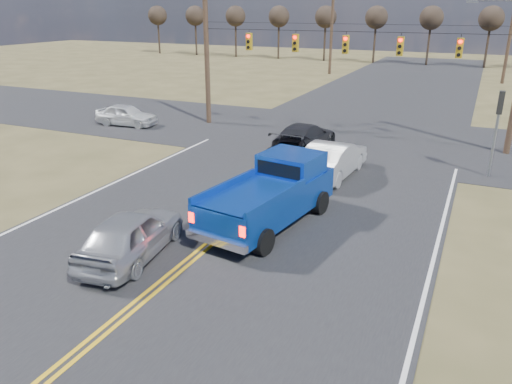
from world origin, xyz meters
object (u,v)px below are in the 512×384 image
at_px(pickup_truck, 271,194).
at_px(silver_suv, 131,234).
at_px(black_suv, 294,148).
at_px(cross_car_west, 126,115).
at_px(dgrey_car_queue, 304,137).
at_px(white_car_queue, 333,159).

bearing_deg(pickup_truck, silver_suv, -116.62).
bearing_deg(black_suv, pickup_truck, 96.19).
height_order(pickup_truck, cross_car_west, pickup_truck).
relative_size(pickup_truck, silver_suv, 1.42).
relative_size(pickup_truck, dgrey_car_queue, 1.23).
height_order(white_car_queue, cross_car_west, white_car_queue).
distance_m(white_car_queue, dgrey_car_queue, 4.30).
relative_size(silver_suv, dgrey_car_queue, 0.86).
bearing_deg(silver_suv, white_car_queue, -116.71).
distance_m(pickup_truck, white_car_queue, 6.09).
bearing_deg(cross_car_west, pickup_truck, -129.92).
bearing_deg(white_car_queue, silver_suv, 75.15).
xyz_separation_m(pickup_truck, black_suv, (-1.97, 7.63, -0.45)).
xyz_separation_m(pickup_truck, silver_suv, (-2.94, -4.14, -0.35)).
distance_m(pickup_truck, dgrey_car_queue, 9.74).
xyz_separation_m(silver_suv, cross_car_west, (-11.71, 14.66, -0.07)).
height_order(pickup_truck, dgrey_car_queue, pickup_truck).
bearing_deg(dgrey_car_queue, pickup_truck, 105.42).
height_order(black_suv, cross_car_west, cross_car_west).
distance_m(pickup_truck, black_suv, 7.90).
bearing_deg(silver_suv, dgrey_car_queue, -101.71).
height_order(black_suv, dgrey_car_queue, dgrey_car_queue).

